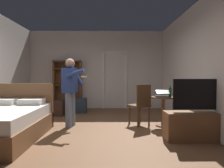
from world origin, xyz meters
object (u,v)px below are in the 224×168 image
object	(u,v)px
tv_flatscreen	(199,123)
side_table	(163,107)
bottle_on_table	(170,92)
person_blue_shirt	(71,88)
laptop	(162,95)
suitcase_dark	(79,105)
bed	(4,123)
suitcase_small	(54,108)
wooden_chair	(141,103)
bookshelf	(68,83)

from	to	relation	value
tv_flatscreen	side_table	bearing A→B (deg)	110.55
bottle_on_table	person_blue_shirt	world-z (taller)	person_blue_shirt
laptop	person_blue_shirt	distance (m)	2.17
suitcase_dark	person_blue_shirt	bearing A→B (deg)	-85.89
bed	suitcase_small	world-z (taller)	bed
wooden_chair	laptop	bearing A→B (deg)	-13.27
person_blue_shirt	suitcase_small	world-z (taller)	person_blue_shirt
bookshelf	tv_flatscreen	bearing A→B (deg)	-47.90
side_table	suitcase_small	xyz separation A→B (m)	(-2.95, 1.31, -0.23)
side_table	wooden_chair	world-z (taller)	wooden_chair
bottle_on_table	wooden_chair	size ratio (longest dim) A/B	0.27
bookshelf	bottle_on_table	world-z (taller)	bookshelf
wooden_chair	suitcase_dark	xyz separation A→B (m)	(-1.76, 1.69, -0.31)
suitcase_dark	bottle_on_table	bearing A→B (deg)	-35.72
tv_flatscreen	bed	bearing A→B (deg)	178.33
bookshelf	suitcase_small	bearing A→B (deg)	-98.11
bookshelf	tv_flatscreen	size ratio (longest dim) A/B	1.40
bed	tv_flatscreen	bearing A→B (deg)	-1.67
bookshelf	tv_flatscreen	xyz separation A→B (m)	(3.17, -3.51, -0.63)
person_blue_shirt	bookshelf	bearing A→B (deg)	103.45
bed	suitcase_dark	size ratio (longest dim) A/B	4.09
laptop	wooden_chair	xyz separation A→B (m)	(-0.48, 0.11, -0.21)
wooden_chair	person_blue_shirt	xyz separation A→B (m)	(-1.68, -0.06, 0.38)
bottle_on_table	suitcase_small	distance (m)	3.44
bed	laptop	size ratio (longest dim) A/B	5.76
tv_flatscreen	suitcase_small	distance (m)	4.08
person_blue_shirt	bottle_on_table	bearing A→B (deg)	-2.10
bed	bottle_on_table	size ratio (longest dim) A/B	7.22
bookshelf	suitcase_small	distance (m)	1.39
laptop	bed	bearing A→B (deg)	-164.85
wooden_chair	bed	bearing A→B (deg)	-160.27
bed	laptop	bearing A→B (deg)	15.15
suitcase_small	person_blue_shirt	bearing A→B (deg)	-54.67
wooden_chair	suitcase_small	size ratio (longest dim) A/B	1.60
bookshelf	side_table	distance (m)	3.77
side_table	person_blue_shirt	world-z (taller)	person_blue_shirt
bookshelf	side_table	world-z (taller)	bookshelf
bed	suitcase_small	xyz separation A→B (m)	(0.33, 2.23, -0.07)
suitcase_dark	suitcase_small	size ratio (longest dim) A/B	0.77
tv_flatscreen	suitcase_dark	size ratio (longest dim) A/B	2.62
tv_flatscreen	bottle_on_table	world-z (taller)	tv_flatscreen
suitcase_dark	laptop	bearing A→B (deg)	-37.20
bookshelf	bottle_on_table	distance (m)	3.89
bottle_on_table	wooden_chair	bearing A→B (deg)	167.04
tv_flatscreen	side_table	xyz separation A→B (m)	(-0.39, 1.03, 0.14)
suitcase_dark	suitcase_small	xyz separation A→B (m)	(-0.68, -0.44, -0.00)
side_table	tv_flatscreen	bearing A→B (deg)	-69.45
bookshelf	bottle_on_table	size ratio (longest dim) A/B	6.49
bottle_on_table	suitcase_dark	bearing A→B (deg)	142.76
side_table	wooden_chair	xyz separation A→B (m)	(-0.51, 0.07, 0.08)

